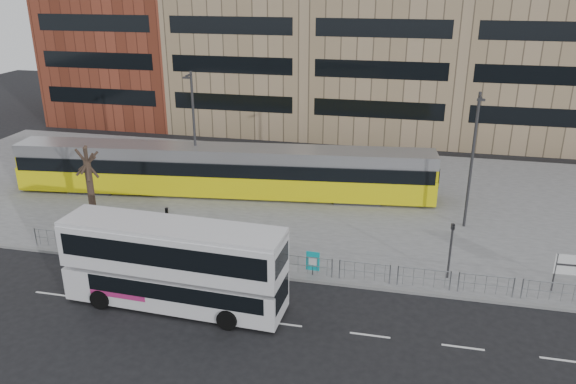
% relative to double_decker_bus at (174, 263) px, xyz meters
% --- Properties ---
extents(ground, '(120.00, 120.00, 0.00)m').
position_rel_double_decker_bus_xyz_m(ground, '(3.43, 3.54, -2.31)').
color(ground, black).
rests_on(ground, ground).
extents(plaza, '(64.00, 24.00, 0.15)m').
position_rel_double_decker_bus_xyz_m(plaza, '(3.43, 15.54, -2.24)').
color(plaza, slate).
rests_on(plaza, ground).
extents(kerb, '(64.00, 0.25, 0.17)m').
position_rel_double_decker_bus_xyz_m(kerb, '(3.43, 3.59, -2.24)').
color(kerb, gray).
rests_on(kerb, ground).
extents(pedestrian_barrier, '(32.07, 0.07, 1.10)m').
position_rel_double_decker_bus_xyz_m(pedestrian_barrier, '(5.43, 4.04, -1.33)').
color(pedestrian_barrier, gray).
rests_on(pedestrian_barrier, plaza).
extents(road_markings, '(62.00, 0.12, 0.01)m').
position_rel_double_decker_bus_xyz_m(road_markings, '(4.43, -0.46, -2.31)').
color(road_markings, white).
rests_on(road_markings, ground).
extents(double_decker_bus, '(10.80, 3.12, 4.28)m').
position_rel_double_decker_bus_xyz_m(double_decker_bus, '(0.00, 0.00, 0.00)').
color(double_decker_bus, silver).
rests_on(double_decker_bus, ground).
extents(tram, '(30.23, 6.20, 3.55)m').
position_rel_double_decker_bus_xyz_m(tram, '(-2.51, 14.54, -0.38)').
color(tram, yellow).
rests_on(tram, plaza).
extents(station_sign, '(1.80, 0.14, 2.06)m').
position_rel_double_decker_bus_xyz_m(station_sign, '(18.87, 5.18, -0.73)').
color(station_sign, '#2D2D30').
rests_on(station_sign, plaza).
extents(ad_panel, '(0.72, 0.10, 1.35)m').
position_rel_double_decker_bus_xyz_m(ad_panel, '(5.99, 4.11, -1.38)').
color(ad_panel, '#2D2D30').
rests_on(ad_panel, plaza).
extents(pedestrian, '(0.63, 0.76, 1.79)m').
position_rel_double_decker_bus_xyz_m(pedestrian, '(3.02, 6.00, -1.27)').
color(pedestrian, black).
rests_on(pedestrian, plaza).
extents(traffic_light_west, '(0.21, 0.24, 3.10)m').
position_rel_double_decker_bus_xyz_m(traffic_light_west, '(-2.14, 4.14, -0.19)').
color(traffic_light_west, '#2D2D30').
rests_on(traffic_light_west, plaza).
extents(traffic_light_east, '(0.23, 0.25, 3.10)m').
position_rel_double_decker_bus_xyz_m(traffic_light_east, '(12.98, 5.37, -0.19)').
color(traffic_light_east, '#2D2D30').
rests_on(traffic_light_east, plaza).
extents(lamp_post_west, '(0.45, 1.04, 8.81)m').
position_rel_double_decker_bus_xyz_m(lamp_post_west, '(-4.48, 14.39, 2.62)').
color(lamp_post_west, '#2D2D30').
rests_on(lamp_post_west, plaza).
extents(lamp_post_east, '(0.45, 1.04, 8.57)m').
position_rel_double_decker_bus_xyz_m(lamp_post_east, '(14.28, 12.33, 2.50)').
color(lamp_post_east, '#2D2D30').
rests_on(lamp_post_east, plaza).
extents(bare_tree, '(3.80, 3.80, 7.05)m').
position_rel_double_decker_bus_xyz_m(bare_tree, '(-8.96, 7.73, 3.13)').
color(bare_tree, '#2F231A').
rests_on(bare_tree, plaza).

